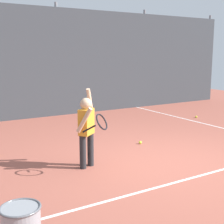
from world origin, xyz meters
TOP-DOWN VIEW (x-y plane):
  - ground_plane at (0.00, 0.00)m, footprint 20.00×20.00m
  - court_line_baseline at (0.00, -0.74)m, footprint 9.00×0.05m
  - back_fence_windscreen at (0.00, 5.24)m, footprint 13.60×0.08m
  - fence_post_2 at (0.00, 5.30)m, footprint 0.09×0.09m
  - fence_post_3 at (3.32, 5.30)m, footprint 0.09×0.09m
  - fence_post_4 at (6.65, 5.30)m, footprint 0.09×0.09m
  - tennis_player at (-1.40, 0.55)m, footprint 0.48×0.86m
  - tennis_ball_0 at (0.24, 1.24)m, footprint 0.07×0.07m
  - tennis_ball_1 at (3.38, 2.66)m, footprint 0.07×0.07m
  - tennis_ball_5 at (-2.80, -0.30)m, footprint 0.07×0.07m

SIDE VIEW (x-z plane):
  - ground_plane at x=0.00m, z-range 0.00..0.00m
  - court_line_baseline at x=0.00m, z-range 0.00..0.00m
  - tennis_ball_0 at x=0.24m, z-range 0.00..0.07m
  - tennis_ball_1 at x=3.38m, z-range 0.00..0.07m
  - tennis_ball_5 at x=-2.80m, z-range 0.00..0.07m
  - tennis_player at x=-1.40m, z-range 0.05..1.40m
  - back_fence_windscreen at x=0.00m, z-range 0.00..3.30m
  - fence_post_2 at x=0.00m, z-range 0.00..3.45m
  - fence_post_3 at x=3.32m, z-range 0.00..3.45m
  - fence_post_4 at x=6.65m, z-range 0.00..3.45m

